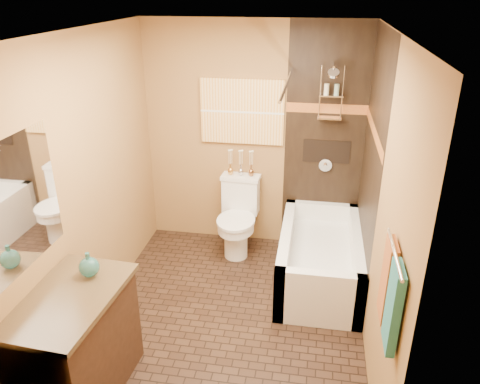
% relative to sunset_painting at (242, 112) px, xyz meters
% --- Properties ---
extents(floor, '(3.00, 3.00, 0.00)m').
position_rel_sunset_painting_xyz_m(floor, '(0.12, -1.48, -1.55)').
color(floor, black).
rests_on(floor, ground).
extents(wall_left, '(0.02, 3.00, 2.50)m').
position_rel_sunset_painting_xyz_m(wall_left, '(-1.08, -1.48, -0.30)').
color(wall_left, olive).
rests_on(wall_left, floor).
extents(wall_right, '(0.02, 3.00, 2.50)m').
position_rel_sunset_painting_xyz_m(wall_right, '(1.32, -1.48, -0.30)').
color(wall_right, olive).
rests_on(wall_right, floor).
extents(wall_back, '(2.40, 0.02, 2.50)m').
position_rel_sunset_painting_xyz_m(wall_back, '(0.12, 0.02, -0.30)').
color(wall_back, olive).
rests_on(wall_back, floor).
extents(wall_front, '(2.40, 0.02, 2.50)m').
position_rel_sunset_painting_xyz_m(wall_front, '(0.12, -2.98, -0.30)').
color(wall_front, olive).
rests_on(wall_front, floor).
extents(ceiling, '(3.00, 3.00, 0.00)m').
position_rel_sunset_painting_xyz_m(ceiling, '(0.12, -1.48, 0.95)').
color(ceiling, silver).
rests_on(ceiling, wall_back).
extents(alcove_tile_back, '(0.85, 0.01, 2.50)m').
position_rel_sunset_painting_xyz_m(alcove_tile_back, '(0.90, 0.01, -0.30)').
color(alcove_tile_back, black).
rests_on(alcove_tile_back, wall_back).
extents(alcove_tile_right, '(0.01, 1.50, 2.50)m').
position_rel_sunset_painting_xyz_m(alcove_tile_right, '(1.31, -0.73, -0.30)').
color(alcove_tile_right, black).
rests_on(alcove_tile_right, wall_right).
extents(mosaic_band_back, '(0.85, 0.01, 0.10)m').
position_rel_sunset_painting_xyz_m(mosaic_band_back, '(0.90, 0.00, 0.07)').
color(mosaic_band_back, '#9C451C').
rests_on(mosaic_band_back, alcove_tile_back).
extents(mosaic_band_right, '(0.01, 1.50, 0.10)m').
position_rel_sunset_painting_xyz_m(mosaic_band_right, '(1.30, -0.73, 0.07)').
color(mosaic_band_right, '#9C451C').
rests_on(mosaic_band_right, alcove_tile_right).
extents(alcove_niche, '(0.50, 0.01, 0.25)m').
position_rel_sunset_painting_xyz_m(alcove_niche, '(0.92, 0.01, -0.40)').
color(alcove_niche, black).
rests_on(alcove_niche, alcove_tile_back).
extents(shower_fixtures, '(0.24, 0.33, 1.16)m').
position_rel_sunset_painting_xyz_m(shower_fixtures, '(0.92, -0.10, 0.12)').
color(shower_fixtures, silver).
rests_on(shower_fixtures, floor).
extents(curtain_rod, '(0.03, 1.55, 0.03)m').
position_rel_sunset_painting_xyz_m(curtain_rod, '(0.52, -0.73, 0.47)').
color(curtain_rod, silver).
rests_on(curtain_rod, wall_back).
extents(towel_bar, '(0.02, 0.55, 0.02)m').
position_rel_sunset_painting_xyz_m(towel_bar, '(1.27, -2.53, -0.10)').
color(towel_bar, silver).
rests_on(towel_bar, wall_right).
extents(towel_teal, '(0.05, 0.22, 0.52)m').
position_rel_sunset_painting_xyz_m(towel_teal, '(1.28, -2.66, -0.37)').
color(towel_teal, '#216F70').
rests_on(towel_teal, towel_bar).
extents(towel_rust, '(0.05, 0.22, 0.52)m').
position_rel_sunset_painting_xyz_m(towel_rust, '(1.28, -2.40, -0.37)').
color(towel_rust, '#954B1B').
rests_on(towel_rust, towel_bar).
extents(sunset_painting, '(0.90, 0.04, 0.70)m').
position_rel_sunset_painting_xyz_m(sunset_painting, '(0.00, 0.00, 0.00)').
color(sunset_painting, gold).
rests_on(sunset_painting, wall_back).
extents(vanity_mirror, '(0.01, 1.00, 0.90)m').
position_rel_sunset_painting_xyz_m(vanity_mirror, '(-1.07, -2.48, -0.05)').
color(vanity_mirror, white).
rests_on(vanity_mirror, wall_left).
extents(bathtub, '(0.80, 1.50, 0.55)m').
position_rel_sunset_painting_xyz_m(bathtub, '(0.92, -0.73, -1.33)').
color(bathtub, white).
rests_on(bathtub, floor).
extents(toilet, '(0.44, 0.65, 0.85)m').
position_rel_sunset_painting_xyz_m(toilet, '(-0.00, -0.28, -1.12)').
color(toilet, white).
rests_on(toilet, floor).
extents(vanity, '(0.66, 1.01, 0.86)m').
position_rel_sunset_painting_xyz_m(vanity, '(-0.80, -2.48, -1.12)').
color(vanity, black).
rests_on(vanity, floor).
extents(teal_bottle, '(0.18, 0.18, 0.23)m').
position_rel_sunset_painting_xyz_m(teal_bottle, '(-0.75, -2.22, -0.59)').
color(teal_bottle, '#226865').
rests_on(teal_bottle, vanity).
extents(bud_vases, '(0.29, 0.06, 0.29)m').
position_rel_sunset_painting_xyz_m(bud_vases, '(-0.00, -0.09, -0.54)').
color(bud_vases, gold).
rests_on(bud_vases, toilet).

